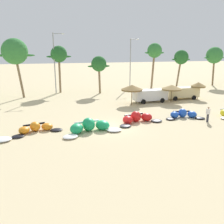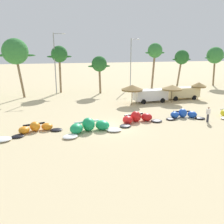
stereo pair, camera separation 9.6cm
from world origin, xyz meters
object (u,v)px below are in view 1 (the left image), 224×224
(palm_center_right, at_px, (154,52))
(lamppost_east_center, at_px, (131,61))
(palm_center_left, at_px, (99,64))
(palm_left_of_gap, at_px, (59,55))
(kite_right_of_center, at_px, (183,114))
(lamppost_west_center, at_px, (55,60))
(beach_umbrella_near_palms, at_px, (198,85))
(palm_left, at_px, (15,52))
(parked_car_second, at_px, (149,95))
(person_near_kites, at_px, (208,114))
(beach_umbrella_near_van, at_px, (132,88))
(kite_left, at_px, (36,128))
(kite_left_of_center, at_px, (90,127))
(palm_right, at_px, (214,56))
(parked_van, at_px, (181,92))
(kite_center, at_px, (137,118))
(beach_umbrella_middle, at_px, (172,87))
(palm_right_of_gap, at_px, (181,58))

(palm_center_right, distance_m, lamppost_east_center, 6.15)
(palm_center_right, bearing_deg, palm_center_left, 177.20)
(palm_left_of_gap, bearing_deg, kite_right_of_center, -62.80)
(lamppost_west_center, height_order, lamppost_east_center, lamppost_west_center)
(beach_umbrella_near_palms, relative_size, palm_left, 0.29)
(palm_center_left, relative_size, lamppost_east_center, 0.66)
(palm_left_of_gap, xyz_separation_m, lamppost_west_center, (-0.73, -0.65, -0.92))
(palm_left, relative_size, lamppost_east_center, 0.95)
(kite_right_of_center, relative_size, lamppost_west_center, 0.44)
(parked_car_second, distance_m, person_near_kites, 11.22)
(beach_umbrella_near_van, xyz_separation_m, palm_center_right, (8.56, 9.88, 4.84))
(kite_left, distance_m, lamppost_east_center, 30.72)
(parked_car_second, xyz_separation_m, person_near_kites, (1.20, -11.15, -0.27))
(palm_left_of_gap, bearing_deg, kite_left_of_center, -90.11)
(palm_center_right, relative_size, palm_right, 1.07)
(parked_van, bearing_deg, lamppost_west_center, 147.22)
(parked_car_second, distance_m, palm_left_of_gap, 17.94)
(lamppost_west_center, bearing_deg, beach_umbrella_near_palms, -31.29)
(kite_center, xyz_separation_m, palm_right, (27.01, 20.57, 5.94))
(kite_left, distance_m, beach_umbrella_near_van, 15.49)
(beach_umbrella_middle, xyz_separation_m, lamppost_east_center, (0.23, 15.87, 3.22))
(parked_car_second, distance_m, palm_left, 21.65)
(parked_van, bearing_deg, palm_right, 35.94)
(beach_umbrella_middle, xyz_separation_m, palm_right_of_gap, (10.86, 14.21, 3.74))
(lamppost_east_center, bearing_deg, parked_van, -79.33)
(person_near_kites, relative_size, lamppost_west_center, 0.16)
(lamppost_east_center, bearing_deg, beach_umbrella_middle, -90.84)
(lamppost_west_center, bearing_deg, palm_left, -159.20)
(palm_left, bearing_deg, kite_left, -83.27)
(beach_umbrella_near_palms, bearing_deg, lamppost_west_center, 148.71)
(kite_left_of_center, distance_m, lamppost_east_center, 29.26)
(kite_left_of_center, bearing_deg, person_near_kites, -3.74)
(beach_umbrella_near_van, height_order, palm_left, palm_left)
(person_near_kites, bearing_deg, palm_right, 48.94)
(kite_left, relative_size, palm_left_of_gap, 0.57)
(lamppost_west_center, bearing_deg, palm_center_right, -9.33)
(kite_right_of_center, bearing_deg, parked_car_second, 88.27)
(kite_center, height_order, kite_right_of_center, kite_center)
(kite_left_of_center, bearing_deg, palm_left_of_gap, 89.89)
(kite_right_of_center, bearing_deg, palm_right_of_gap, 57.32)
(beach_umbrella_middle, xyz_separation_m, palm_center_right, (2.56, 10.45, 5.00))
(palm_right, bearing_deg, lamppost_west_center, 179.29)
(kite_right_of_center, height_order, palm_center_right, palm_center_right)
(beach_umbrella_near_palms, distance_m, person_near_kites, 13.00)
(kite_right_of_center, xyz_separation_m, palm_right, (21.33, 20.56, 6.00))
(palm_right_of_gap, bearing_deg, lamppost_east_center, 171.13)
(kite_left_of_center, xyz_separation_m, palm_center_right, (16.86, 19.49, 6.74))
(beach_umbrella_near_palms, distance_m, parked_van, 2.85)
(palm_center_left, distance_m, palm_right, 26.14)
(kite_left, bearing_deg, beach_umbrella_middle, 21.34)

